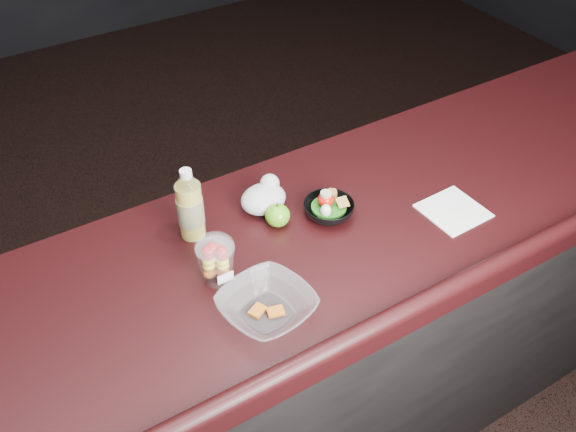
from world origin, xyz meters
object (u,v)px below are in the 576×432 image
object	(u,v)px
snack_bowl	(328,209)
fruit_cup	(216,259)
takeout_bowl	(267,306)
green_apple	(278,215)
lemonade_bottle	(190,209)

from	to	relation	value
snack_bowl	fruit_cup	bearing A→B (deg)	-171.23
fruit_cup	takeout_bowl	size ratio (longest dim) A/B	0.55
snack_bowl	takeout_bowl	distance (m)	0.39
green_apple	snack_bowl	size ratio (longest dim) A/B	0.50
snack_bowl	takeout_bowl	xyz separation A→B (m)	(-0.32, -0.22, 0.00)
lemonade_bottle	fruit_cup	bearing A→B (deg)	-96.09
lemonade_bottle	fruit_cup	xyz separation A→B (m)	(-0.02, -0.18, -0.02)
lemonade_bottle	fruit_cup	world-z (taller)	lemonade_bottle
green_apple	takeout_bowl	world-z (taller)	green_apple
fruit_cup	green_apple	world-z (taller)	fruit_cup
lemonade_bottle	snack_bowl	distance (m)	0.38
fruit_cup	snack_bowl	bearing A→B (deg)	8.77
green_apple	snack_bowl	bearing A→B (deg)	-17.57
green_apple	fruit_cup	bearing A→B (deg)	-156.68
takeout_bowl	lemonade_bottle	bearing A→B (deg)	94.84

